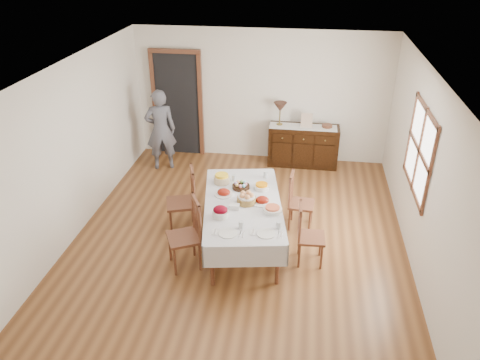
# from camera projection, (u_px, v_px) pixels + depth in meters

# --- Properties ---
(ground) EXTENTS (6.00, 6.00, 0.00)m
(ground) POSITION_uv_depth(u_px,v_px,m) (239.00, 237.00, 7.21)
(ground) COLOR brown
(room_shell) EXTENTS (5.02, 6.02, 2.65)m
(room_shell) POSITION_uv_depth(u_px,v_px,m) (233.00, 127.00, 6.82)
(room_shell) COLOR white
(room_shell) RESTS_ON ground
(dining_table) EXTENTS (1.43, 2.29, 0.73)m
(dining_table) POSITION_uv_depth(u_px,v_px,m) (243.00, 208.00, 6.75)
(dining_table) COLOR silver
(dining_table) RESTS_ON ground
(chair_left_near) EXTENTS (0.58, 0.58, 1.03)m
(chair_left_near) POSITION_uv_depth(u_px,v_px,m) (187.00, 233.00, 6.39)
(chair_left_near) COLOR brown
(chair_left_near) RESTS_ON ground
(chair_left_far) EXTENTS (0.55, 0.55, 1.05)m
(chair_left_far) POSITION_uv_depth(u_px,v_px,m) (184.00, 199.00, 7.18)
(chair_left_far) COLOR brown
(chair_left_far) RESTS_ON ground
(chair_right_near) EXTENTS (0.39, 0.39, 0.91)m
(chair_right_near) POSITION_uv_depth(u_px,v_px,m) (308.00, 234.00, 6.48)
(chair_right_near) COLOR brown
(chair_right_near) RESTS_ON ground
(chair_right_far) EXTENTS (0.42, 0.42, 0.93)m
(chair_right_far) POSITION_uv_depth(u_px,v_px,m) (298.00, 201.00, 7.27)
(chair_right_far) COLOR brown
(chair_right_far) RESTS_ON ground
(sideboard) EXTENTS (1.36, 0.50, 0.82)m
(sideboard) POSITION_uv_depth(u_px,v_px,m) (303.00, 146.00, 9.28)
(sideboard) COLOR black
(sideboard) RESTS_ON ground
(person) EXTENTS (0.62, 0.50, 1.70)m
(person) POSITION_uv_depth(u_px,v_px,m) (160.00, 127.00, 8.96)
(person) COLOR #55555F
(person) RESTS_ON ground
(bread_basket) EXTENTS (0.27, 0.27, 0.17)m
(bread_basket) POSITION_uv_depth(u_px,v_px,m) (246.00, 199.00, 6.66)
(bread_basket) COLOR olive
(bread_basket) RESTS_ON dining_table
(egg_basket) EXTENTS (0.27, 0.27, 0.10)m
(egg_basket) POSITION_uv_depth(u_px,v_px,m) (241.00, 186.00, 7.07)
(egg_basket) COLOR black
(egg_basket) RESTS_ON dining_table
(ham_platter_a) EXTENTS (0.28, 0.28, 0.11)m
(ham_platter_a) POSITION_uv_depth(u_px,v_px,m) (224.00, 193.00, 6.89)
(ham_platter_a) COLOR silver
(ham_platter_a) RESTS_ON dining_table
(ham_platter_b) EXTENTS (0.31, 0.31, 0.11)m
(ham_platter_b) POSITION_uv_depth(u_px,v_px,m) (262.00, 201.00, 6.69)
(ham_platter_b) COLOR silver
(ham_platter_b) RESTS_ON dining_table
(beet_bowl) EXTENTS (0.22, 0.22, 0.16)m
(beet_bowl) POSITION_uv_depth(u_px,v_px,m) (220.00, 212.00, 6.34)
(beet_bowl) COLOR silver
(beet_bowl) RESTS_ON dining_table
(carrot_bowl) EXTENTS (0.24, 0.24, 0.09)m
(carrot_bowl) POSITION_uv_depth(u_px,v_px,m) (262.00, 186.00, 7.05)
(carrot_bowl) COLOR silver
(carrot_bowl) RESTS_ON dining_table
(pineapple_bowl) EXTENTS (0.24, 0.24, 0.15)m
(pineapple_bowl) POSITION_uv_depth(u_px,v_px,m) (222.00, 179.00, 7.20)
(pineapple_bowl) COLOR tan
(pineapple_bowl) RESTS_ON dining_table
(casserole_dish) EXTENTS (0.27, 0.27, 0.08)m
(casserole_dish) POSITION_uv_depth(u_px,v_px,m) (272.00, 209.00, 6.47)
(casserole_dish) COLOR silver
(casserole_dish) RESTS_ON dining_table
(butter_dish) EXTENTS (0.15, 0.11, 0.07)m
(butter_dish) POSITION_uv_depth(u_px,v_px,m) (234.00, 207.00, 6.54)
(butter_dish) COLOR silver
(butter_dish) RESTS_ON dining_table
(setting_left) EXTENTS (0.44, 0.31, 0.10)m
(setting_left) POSITION_uv_depth(u_px,v_px,m) (232.00, 230.00, 6.05)
(setting_left) COLOR silver
(setting_left) RESTS_ON dining_table
(setting_right) EXTENTS (0.44, 0.31, 0.10)m
(setting_right) POSITION_uv_depth(u_px,v_px,m) (270.00, 231.00, 6.04)
(setting_right) COLOR silver
(setting_right) RESTS_ON dining_table
(glass_far_a) EXTENTS (0.06, 0.06, 0.10)m
(glass_far_a) POSITION_uv_depth(u_px,v_px,m) (234.00, 178.00, 7.26)
(glass_far_a) COLOR silver
(glass_far_a) RESTS_ON dining_table
(glass_far_b) EXTENTS (0.06, 0.06, 0.11)m
(glass_far_b) POSITION_uv_depth(u_px,v_px,m) (265.00, 175.00, 7.36)
(glass_far_b) COLOR silver
(glass_far_b) RESTS_ON dining_table
(runner) EXTENTS (1.30, 0.35, 0.01)m
(runner) POSITION_uv_depth(u_px,v_px,m) (303.00, 127.00, 9.06)
(runner) COLOR silver
(runner) RESTS_ON sideboard
(table_lamp) EXTENTS (0.26, 0.26, 0.46)m
(table_lamp) POSITION_uv_depth(u_px,v_px,m) (280.00, 108.00, 8.99)
(table_lamp) COLOR olive
(table_lamp) RESTS_ON sideboard
(picture_frame) EXTENTS (0.22, 0.08, 0.28)m
(picture_frame) POSITION_uv_depth(u_px,v_px,m) (307.00, 121.00, 8.98)
(picture_frame) COLOR tan
(picture_frame) RESTS_ON sideboard
(deco_bowl) EXTENTS (0.20, 0.20, 0.06)m
(deco_bowl) POSITION_uv_depth(u_px,v_px,m) (327.00, 126.00, 9.03)
(deco_bowl) COLOR brown
(deco_bowl) RESTS_ON sideboard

